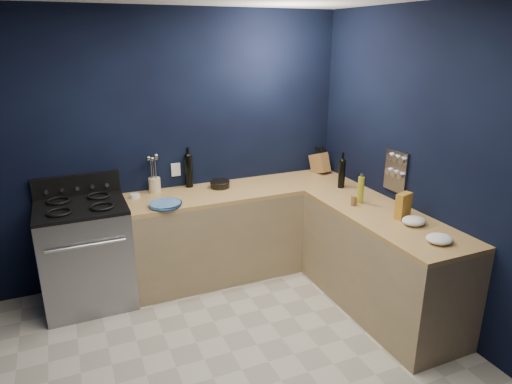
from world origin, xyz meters
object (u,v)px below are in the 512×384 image
crouton_bag (403,206)px  plate_stack (165,204)px  utensil_crock (155,185)px  gas_range (87,256)px  knife_block (320,163)px

crouton_bag → plate_stack: bearing=130.0°
utensil_crock → crouton_bag: 2.30m
plate_stack → utensil_crock: size_ratio=1.96×
gas_range → crouton_bag: crouton_bag is taller
gas_range → utensil_crock: utensil_crock is taller
plate_stack → utensil_crock: 0.44m
gas_range → knife_block: size_ratio=4.29×
gas_range → knife_block: (2.51, 0.19, 0.55)m
crouton_bag → gas_range: bearing=134.2°
utensil_crock → knife_block: bearing=-1.8°
plate_stack → knife_block: bearing=11.7°
gas_range → crouton_bag: size_ratio=4.23×
utensil_crock → crouton_bag: crouton_bag is taller
knife_block → crouton_bag: knife_block is taller
plate_stack → crouton_bag: bearing=-31.3°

